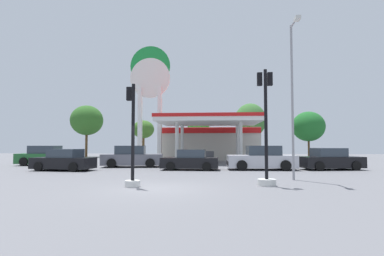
{
  "coord_description": "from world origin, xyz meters",
  "views": [
    {
      "loc": [
        2.39,
        -11.93,
        1.73
      ],
      "look_at": [
        0.28,
        14.03,
        3.15
      ],
      "focal_mm": 28.36,
      "sensor_mm": 36.0,
      "label": 1
    }
  ],
  "objects": [
    {
      "name": "car_3",
      "position": [
        5.46,
        9.33,
        0.75
      ],
      "size": [
        4.68,
        2.25,
        1.65
      ],
      "color": "black",
      "rests_on": "ground"
    },
    {
      "name": "car_0",
      "position": [
        -4.13,
        11.14,
        0.74
      ],
      "size": [
        4.82,
        2.6,
        1.64
      ],
      "color": "black",
      "rests_on": "ground"
    },
    {
      "name": "car_1",
      "position": [
        10.2,
        9.72,
        0.67
      ],
      "size": [
        4.41,
        2.49,
        1.49
      ],
      "color": "black",
      "rests_on": "ground"
    },
    {
      "name": "ground_plane",
      "position": [
        0.0,
        0.0,
        0.0
      ],
      "size": [
        90.0,
        90.0,
        0.0
      ],
      "primitive_type": "plane",
      "color": "slate",
      "rests_on": "ground"
    },
    {
      "name": "tree_2",
      "position": [
        -0.12,
        29.94,
        4.35
      ],
      "size": [
        3.03,
        3.03,
        5.74
      ],
      "color": "brown",
      "rests_on": "ground"
    },
    {
      "name": "station_pole_sign",
      "position": [
        -4.77,
        20.08,
        7.95
      ],
      "size": [
        4.35,
        0.56,
        12.42
      ],
      "color": "white",
      "rests_on": "ground"
    },
    {
      "name": "gas_station",
      "position": [
        1.67,
        22.8,
        2.2
      ],
      "size": [
        11.02,
        13.61,
        4.4
      ],
      "color": "beige",
      "rests_on": "ground"
    },
    {
      "name": "tree_1",
      "position": [
        -7.87,
        29.84,
        3.82
      ],
      "size": [
        3.03,
        3.03,
        5.12
      ],
      "color": "brown",
      "rests_on": "ground"
    },
    {
      "name": "car_4",
      "position": [
        -11.8,
        12.42,
        0.74
      ],
      "size": [
        4.67,
        2.31,
        1.63
      ],
      "color": "black",
      "rests_on": "ground"
    },
    {
      "name": "tree_3",
      "position": [
        7.02,
        30.04,
        5.04
      ],
      "size": [
        4.28,
        4.28,
        7.37
      ],
      "color": "brown",
      "rests_on": "ground"
    },
    {
      "name": "traffic_signal_1",
      "position": [
        4.48,
        1.16,
        1.75
      ],
      "size": [
        0.78,
        0.78,
        4.95
      ],
      "color": "silver",
      "rests_on": "ground"
    },
    {
      "name": "tree_0",
      "position": [
        -15.81,
        29.19,
        5.12
      ],
      "size": [
        4.48,
        4.48,
        7.22
      ],
      "color": "brown",
      "rests_on": "ground"
    },
    {
      "name": "traffic_signal_0",
      "position": [
        -1.08,
        0.35,
        1.49
      ],
      "size": [
        0.64,
        0.67,
        4.25
      ],
      "color": "silver",
      "rests_on": "ground"
    },
    {
      "name": "car_5",
      "position": [
        -7.78,
        7.59,
        0.65
      ],
      "size": [
        4.15,
        2.15,
        1.43
      ],
      "color": "black",
      "rests_on": "ground"
    },
    {
      "name": "corner_streetlamp",
      "position": [
        6.14,
        3.14,
        4.57
      ],
      "size": [
        0.24,
        1.48,
        7.71
      ],
      "color": "gray",
      "rests_on": "ground"
    },
    {
      "name": "tree_4",
      "position": [
        14.92,
        30.59,
        4.2
      ],
      "size": [
        4.38,
        4.38,
        6.24
      ],
      "color": "brown",
      "rests_on": "ground"
    },
    {
      "name": "car_2",
      "position": [
        0.58,
        8.79,
        0.63
      ],
      "size": [
        3.93,
        1.86,
        1.39
      ],
      "color": "black",
      "rests_on": "ground"
    }
  ]
}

